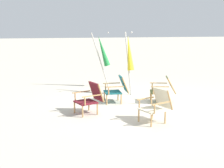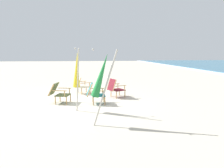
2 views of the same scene
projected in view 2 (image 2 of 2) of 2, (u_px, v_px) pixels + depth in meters
ground_plane at (74, 102)px, 7.95m from camera, size 80.00×80.00×0.00m
beach_chair_far_center at (95, 93)px, 7.59m from camera, size 0.60×0.71×0.81m
beach_chair_back_left at (115, 88)px, 8.67m from camera, size 0.79×0.84×0.82m
beach_chair_back_right at (81, 85)px, 9.47m from camera, size 0.80×0.86×0.81m
beach_chair_mid_center at (59, 92)px, 7.67m from camera, size 0.73×0.86×0.79m
umbrella_furled_yellow at (77, 70)px, 6.38m from camera, size 0.52×0.35×2.09m
umbrella_furled_green at (101, 76)px, 5.12m from camera, size 0.33×0.72×2.04m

